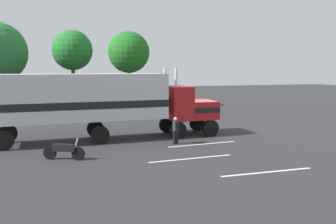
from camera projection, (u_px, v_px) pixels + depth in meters
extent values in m
plane|color=#2D2D30|center=(198.00, 133.00, 24.39)|extent=(120.00, 120.00, 0.00)
cube|color=silver|center=(202.00, 144.00, 20.74)|extent=(4.40, 0.52, 0.01)
cube|color=silver|center=(191.00, 159.00, 17.45)|extent=(4.40, 0.39, 0.01)
cube|color=silver|center=(267.00, 172.00, 15.16)|extent=(4.40, 0.17, 0.01)
cube|color=#B21919|center=(200.00, 109.00, 23.92)|extent=(1.89, 2.57, 1.20)
cube|color=#B21919|center=(178.00, 103.00, 23.34)|extent=(1.49, 2.55, 2.20)
cube|color=silver|center=(212.00, 109.00, 24.22)|extent=(0.16, 2.10, 1.08)
cube|color=black|center=(200.00, 108.00, 23.91)|extent=(1.90, 2.61, 0.36)
cylinder|color=silver|center=(165.00, 93.00, 24.12)|extent=(0.18, 0.18, 3.40)
cylinder|color=silver|center=(176.00, 95.00, 22.06)|extent=(0.18, 0.18, 3.40)
cube|color=silver|center=(80.00, 97.00, 21.22)|extent=(10.59, 3.00, 2.80)
cube|color=black|center=(80.00, 104.00, 21.28)|extent=(10.59, 3.04, 0.44)
cylinder|color=silver|center=(177.00, 118.00, 24.85)|extent=(1.32, 0.69, 0.64)
cylinder|color=black|center=(197.00, 123.00, 25.19)|extent=(1.11, 0.34, 1.10)
cylinder|color=black|center=(210.00, 128.00, 23.13)|extent=(1.11, 0.34, 1.10)
cylinder|color=black|center=(167.00, 125.00, 24.45)|extent=(1.11, 0.34, 1.10)
cylinder|color=black|center=(178.00, 130.00, 22.38)|extent=(1.11, 0.34, 1.10)
cylinder|color=black|center=(95.00, 129.00, 22.85)|extent=(1.11, 0.34, 1.10)
cylinder|color=black|center=(100.00, 135.00, 20.79)|extent=(1.11, 0.34, 1.10)
cylinder|color=black|center=(8.00, 134.00, 21.16)|extent=(1.11, 0.34, 1.10)
cylinder|color=black|center=(4.00, 141.00, 19.10)|extent=(1.11, 0.34, 1.10)
cylinder|color=black|center=(174.00, 137.00, 20.74)|extent=(0.18, 0.18, 0.82)
cylinder|color=black|center=(177.00, 137.00, 20.80)|extent=(0.18, 0.18, 0.82)
cylinder|color=#333338|center=(176.00, 126.00, 20.68)|extent=(0.34, 0.34, 0.58)
sphere|color=tan|center=(176.00, 119.00, 20.63)|extent=(0.23, 0.23, 0.23)
cube|color=black|center=(177.00, 126.00, 20.50)|extent=(0.28, 0.19, 0.36)
cube|color=#234C8C|center=(26.00, 109.00, 32.52)|extent=(4.55, 2.22, 0.70)
cube|color=#1E232D|center=(28.00, 103.00, 32.48)|extent=(2.25, 1.85, 0.55)
cylinder|color=black|center=(7.00, 115.00, 31.51)|extent=(0.66, 0.28, 0.64)
cylinder|color=black|center=(11.00, 113.00, 33.03)|extent=(0.66, 0.28, 0.64)
cylinder|color=black|center=(42.00, 114.00, 32.09)|extent=(0.66, 0.28, 0.64)
cylinder|color=black|center=(44.00, 112.00, 33.61)|extent=(0.66, 0.28, 0.64)
cylinder|color=black|center=(78.00, 154.00, 17.12)|extent=(0.65, 0.35, 0.66)
cylinder|color=black|center=(50.00, 153.00, 17.28)|extent=(0.65, 0.35, 0.66)
cube|color=black|center=(64.00, 148.00, 17.16)|extent=(1.11, 0.65, 0.36)
cylinder|color=silver|center=(76.00, 145.00, 17.07)|extent=(0.29, 0.18, 0.69)
cylinder|color=brown|center=(129.00, 87.00, 39.99)|extent=(0.44, 0.44, 4.65)
sphere|color=#20681F|center=(129.00, 52.00, 39.49)|extent=(4.67, 4.67, 4.67)
cylinder|color=brown|center=(74.00, 85.00, 41.17)|extent=(0.44, 0.44, 4.95)
sphere|color=#207028|center=(72.00, 50.00, 40.66)|extent=(4.66, 4.66, 4.66)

